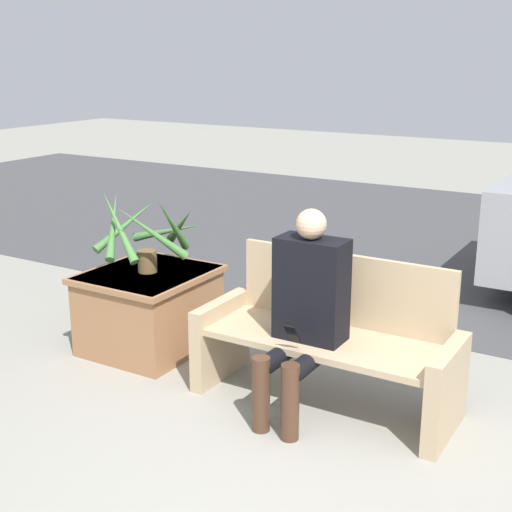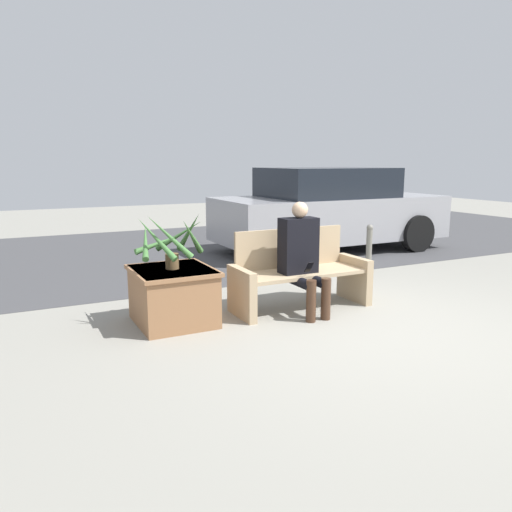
{
  "view_description": "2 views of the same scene",
  "coord_description": "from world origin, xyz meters",
  "px_view_note": "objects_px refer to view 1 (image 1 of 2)",
  "views": [
    {
      "loc": [
        1.38,
        -2.63,
        2.07
      ],
      "look_at": [
        -0.9,
        1.18,
        0.8
      ],
      "focal_mm": 50.0,
      "sensor_mm": 36.0,
      "label": 1
    },
    {
      "loc": [
        -3.21,
        -3.72,
        1.66
      ],
      "look_at": [
        -0.71,
        1.28,
        0.59
      ],
      "focal_mm": 35.0,
      "sensor_mm": 36.0,
      "label": 2
    }
  ],
  "objects_px": {
    "person_seated": "(305,306)",
    "planter_box": "(149,307)",
    "bench": "(329,340)",
    "potted_plant": "(147,232)"
  },
  "relations": [
    {
      "from": "planter_box",
      "to": "potted_plant",
      "type": "height_order",
      "value": "potted_plant"
    },
    {
      "from": "planter_box",
      "to": "potted_plant",
      "type": "relative_size",
      "value": 1.19
    },
    {
      "from": "potted_plant",
      "to": "planter_box",
      "type": "bearing_deg",
      "value": -78.45
    },
    {
      "from": "person_seated",
      "to": "planter_box",
      "type": "xyz_separation_m",
      "value": [
        -1.38,
        0.27,
        -0.35
      ]
    },
    {
      "from": "planter_box",
      "to": "potted_plant",
      "type": "distance_m",
      "value": 0.55
    },
    {
      "from": "person_seated",
      "to": "potted_plant",
      "type": "xyz_separation_m",
      "value": [
        -1.39,
        0.28,
        0.2
      ]
    },
    {
      "from": "potted_plant",
      "to": "bench",
      "type": "bearing_deg",
      "value": -3.85
    },
    {
      "from": "person_seated",
      "to": "potted_plant",
      "type": "height_order",
      "value": "person_seated"
    },
    {
      "from": "person_seated",
      "to": "potted_plant",
      "type": "distance_m",
      "value": 1.43
    },
    {
      "from": "bench",
      "to": "planter_box",
      "type": "relative_size",
      "value": 1.82
    }
  ]
}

